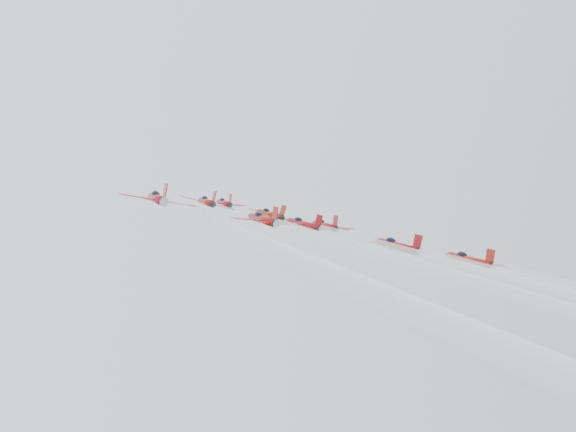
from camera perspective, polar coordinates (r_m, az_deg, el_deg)
name	(u,v)px	position (r m, az deg, el deg)	size (l,w,h in m)	color
jet_lead	(224,203)	(155.56, -4.57, 0.95)	(9.00, 11.53, 7.29)	#A10F18
jet_row2_left	(206,202)	(136.84, -5.84, 1.03)	(9.72, 12.45, 7.87)	maroon
jet_row2_center	(270,214)	(141.55, -1.30, 0.13)	(9.53, 12.20, 7.71)	#9A1F0E
jet_row2_right	(325,225)	(144.44, 2.61, -0.66)	(10.07, 12.90, 8.15)	maroon
jet_center	(451,266)	(88.17, 11.49, -3.49)	(8.83, 83.39, 49.30)	maroon
jet_rear_farleft	(291,250)	(57.25, 0.25, -2.42)	(9.92, 93.68, 55.38)	#A70F1F
jet_rear_left	(438,274)	(66.94, 10.64, -4.08)	(9.24, 87.23, 51.56)	#AA1210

